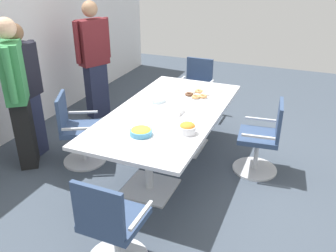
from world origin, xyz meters
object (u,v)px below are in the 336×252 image
Objects in this scene: snack_bowl_chips_orange at (187,128)px; conference_table at (168,120)px; person_standing_0 at (18,93)px; person_standing_1 at (24,91)px; office_chair_1 at (112,228)px; napkin_pile at (175,111)px; snack_bowl_chips_yellow at (141,131)px; office_chair_0 at (78,133)px; donut_platter at (197,94)px; office_chair_2 at (262,141)px; office_chair_3 at (196,91)px; person_standing_2 at (94,59)px; plate_stack at (157,100)px.

conference_table is at bearing 41.17° from snack_bowl_chips_orange.
person_standing_0 is 1.06× the size of person_standing_1.
person_standing_0 reaches higher than office_chair_1.
office_chair_1 is at bearing -176.62° from napkin_pile.
office_chair_0 is at bearing 71.99° from snack_bowl_chips_yellow.
napkin_pile is (0.38, -1.85, -0.12)m from person_standing_1.
person_standing_0 reaches higher than napkin_pile.
person_standing_0 is at bearing 94.51° from snack_bowl_chips_orange.
snack_bowl_chips_orange is 1.09m from donut_platter.
office_chair_2 is at bearing -40.78° from snack_bowl_chips_orange.
office_chair_3 is 1.19m from donut_platter.
person_standing_1 is 7.48× the size of snack_bowl_chips_yellow.
snack_bowl_chips_yellow is at bearing 68.41° from person_standing_2.
office_chair_0 is 0.50× the size of person_standing_2.
conference_table is at bearing 100.08° from person_standing_1.
office_chair_1 is (-1.34, -1.28, 0.00)m from office_chair_0.
person_standing_1 is at bearing 53.73° from office_chair_3.
office_chair_2 is 4.62× the size of plate_stack.
office_chair_0 is 1.18m from snack_bowl_chips_yellow.
snack_bowl_chips_orange is 0.94m from plate_stack.
office_chair_0 is at bearing 134.44° from office_chair_1.
office_chair_1 is at bearing 58.97° from person_standing_2.
plate_stack is (0.84, -1.40, -0.18)m from person_standing_0.
snack_bowl_chips_orange is 0.53m from napkin_pile.
office_chair_0 is at bearing 107.37° from conference_table.
office_chair_2 and office_chair_3 have the same top height.
office_chair_2 is 3.97× the size of snack_bowl_chips_yellow.
conference_table is at bearing 80.22° from office_chair_0.
donut_platter is at bearing 114.65° from person_standing_1.
person_standing_2 is at bearing 44.07° from snack_bowl_chips_yellow.
snack_bowl_chips_yellow is 1.30× the size of napkin_pile.
person_standing_0 is at bearing 58.27° from office_chair_3.
person_standing_2 is at bearing 69.42° from office_chair_2.
office_chair_0 is 1.07m from plate_stack.
office_chair_2 is at bearing 72.41° from person_standing_0.
plate_stack is (-0.38, 0.40, 0.00)m from donut_platter.
office_chair_0 is 4.62× the size of plate_stack.
person_standing_2 is (1.43, -0.09, 0.06)m from person_standing_1.
office_chair_1 is 2.37m from person_standing_1.
person_standing_0 is at bearing 102.80° from office_chair_2.
office_chair_3 reaches higher than snack_bowl_chips_yellow.
office_chair_3 is 5.18× the size of napkin_pile.
office_chair_2 reaches higher than napkin_pile.
donut_platter is 1.63× the size of plate_stack.
office_chair_1 is 2.18m from person_standing_0.
office_chair_0 reaches higher than conference_table.
person_standing_1 reaches higher than office_chair_0.
office_chair_0 is 1.55m from snack_bowl_chips_orange.
person_standing_2 is 1.64m from plate_stack.
person_standing_1 reaches higher than snack_bowl_chips_orange.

